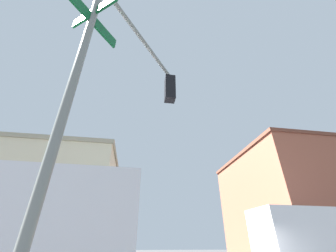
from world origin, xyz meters
The scene contains 4 objects.
traffic_signal_near centered at (-5.88, -5.90, 4.35)m, with size 2.24×2.84×6.13m.
building_brick centered at (20.64, 15.73, 6.13)m, with size 25.59×15.77×12.25m.
building_stucco centered at (-15.73, 20.64, 4.81)m, with size 15.77×25.59×9.60m.
delivery_truck centered at (5.64, 3.10, 1.87)m, with size 8.73×2.87×3.39m.
Camera 1 is at (-5.71, -9.07, 1.53)m, focal length 21.95 mm.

